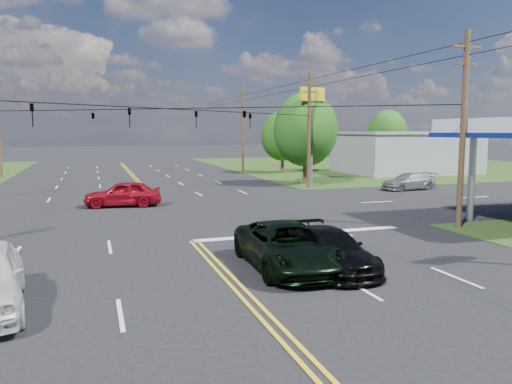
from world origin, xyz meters
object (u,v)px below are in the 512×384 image
object	(u,v)px
pole_ne	(309,129)
tree_right_a	(305,130)
tree_right_b	(283,136)
tree_far_r	(387,133)
pickup_dkgreen	(287,246)
pole_se	(463,127)
retail_ne	(405,154)
suv_black	(329,250)
pole_right_far	(243,128)

from	to	relation	value
pole_ne	tree_right_a	bearing A→B (deg)	71.57
tree_right_b	tree_far_r	world-z (taller)	tree_far_r
tree_right_a	pickup_dkgreen	world-z (taller)	tree_right_a
tree_right_b	pole_se	bearing A→B (deg)	-96.05
retail_ne	suv_black	size ratio (longest dim) A/B	2.92
tree_right_b	pole_ne	bearing A→B (deg)	-103.13
pole_right_far	retail_ne	bearing A→B (deg)	-25.20
pole_right_far	tree_right_b	xyz separation A→B (m)	(3.50, -4.00, -0.95)
pole_se	tree_right_b	xyz separation A→B (m)	(3.50, 33.00, -0.70)
tree_right_a	pickup_dkgreen	xyz separation A→B (m)	(-11.78, -25.22, -4.08)
pickup_dkgreen	suv_black	xyz separation A→B (m)	(1.33, -0.60, -0.09)
pole_se	suv_black	world-z (taller)	pole_se
pole_se	pole_ne	size ratio (longest dim) A/B	1.00
retail_ne	tree_far_r	world-z (taller)	tree_far_r
pole_right_far	suv_black	world-z (taller)	pole_right_far
pole_se	tree_right_b	size ratio (longest dim) A/B	1.34
pole_ne	tree_right_b	xyz separation A→B (m)	(3.50, 15.00, -0.70)
suv_black	pickup_dkgreen	bearing A→B (deg)	155.02
tree_right_a	pickup_dkgreen	size ratio (longest dim) A/B	1.45
tree_right_b	suv_black	distance (m)	40.13
pole_right_far	pole_ne	bearing A→B (deg)	-90.00
pole_right_far	tree_right_a	world-z (taller)	pole_right_far
retail_ne	tree_right_b	xyz separation A→B (m)	(-13.50, 4.00, 2.02)
pole_ne	suv_black	distance (m)	25.06
tree_right_a	suv_black	world-z (taller)	tree_right_a
pickup_dkgreen	pole_ne	bearing A→B (deg)	66.13
tree_right_b	tree_far_r	size ratio (longest dim) A/B	0.93
pole_se	suv_black	size ratio (longest dim) A/B	1.98
pole_se	suv_black	xyz separation A→B (m)	(-9.45, -4.82, -4.22)
retail_ne	pole_right_far	xyz separation A→B (m)	(-17.00, 8.00, 2.97)
tree_right_a	pickup_dkgreen	distance (m)	28.14
tree_right_a	tree_far_r	xyz separation A→B (m)	(20.00, 18.00, -0.33)
pole_se	suv_black	distance (m)	11.42
tree_right_a	suv_black	xyz separation A→B (m)	(-10.45, -25.82, -4.17)
pole_se	tree_right_b	world-z (taller)	pole_se
pole_se	pickup_dkgreen	distance (m)	12.29
pole_se	pole_right_far	distance (m)	37.00
pole_ne	retail_ne	bearing A→B (deg)	32.91
tree_right_b	pickup_dkgreen	size ratio (longest dim) A/B	1.25
retail_ne	pole_right_far	world-z (taller)	pole_right_far
pole_se	tree_far_r	xyz separation A→B (m)	(21.00, 39.00, -0.37)
pickup_dkgreen	tree_right_b	bearing A→B (deg)	71.01
retail_ne	tree_right_a	xyz separation A→B (m)	(-16.00, -8.00, 2.67)
pole_se	pickup_dkgreen	size ratio (longest dim) A/B	1.68
retail_ne	pole_ne	size ratio (longest dim) A/B	1.47
pole_se	tree_right_a	distance (m)	21.02
pole_ne	pole_se	bearing A→B (deg)	-90.00
pole_ne	tree_right_b	world-z (taller)	pole_ne
pole_right_far	pickup_dkgreen	xyz separation A→B (m)	(-10.78, -41.22, -4.38)
pole_right_far	tree_right_a	bearing A→B (deg)	-86.42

